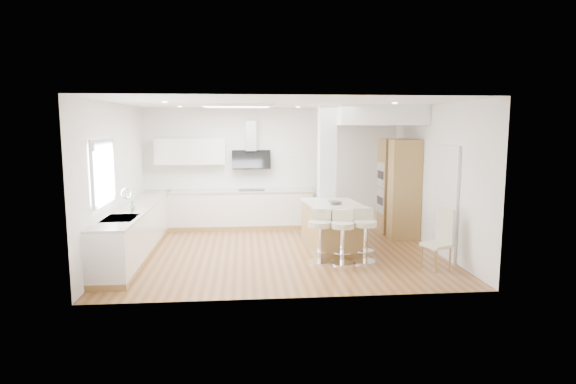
{
  "coord_description": "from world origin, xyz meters",
  "views": [
    {
      "loc": [
        -0.67,
        -8.93,
        2.4
      ],
      "look_at": [
        0.18,
        0.4,
        1.09
      ],
      "focal_mm": 30.0,
      "sensor_mm": 36.0,
      "label": 1
    }
  ],
  "objects": [
    {
      "name": "pillar",
      "position": [
        1.05,
        0.95,
        1.4
      ],
      "size": [
        0.35,
        0.35,
        2.8
      ],
      "color": "silver",
      "rests_on": "ground"
    },
    {
      "name": "ceiling",
      "position": [
        0.0,
        0.0,
        0.0
      ],
      "size": [
        6.0,
        5.0,
        0.02
      ],
      "primitive_type": "cube",
      "color": "white",
      "rests_on": "ground"
    },
    {
      "name": "counter_back",
      "position": [
        -0.91,
        2.22,
        0.7
      ],
      "size": [
        3.62,
        0.63,
        2.5
      ],
      "color": "#A17E45",
      "rests_on": "ground"
    },
    {
      "name": "counter_left",
      "position": [
        -2.7,
        0.23,
        0.46
      ],
      "size": [
        0.63,
        4.5,
        1.35
      ],
      "color": "#A17E45",
      "rests_on": "ground"
    },
    {
      "name": "wall_right",
      "position": [
        3.0,
        0.0,
        1.4
      ],
      "size": [
        0.04,
        5.0,
        2.8
      ],
      "primitive_type": "cube",
      "color": "white",
      "rests_on": "ground"
    },
    {
      "name": "bar_stool_b",
      "position": [
        1.01,
        -0.89,
        0.52
      ],
      "size": [
        0.5,
        0.5,
        0.93
      ],
      "rotation": [
        0.0,
        0.0,
        -0.22
      ],
      "color": "white",
      "rests_on": "ground"
    },
    {
      "name": "peninsula",
      "position": [
        1.03,
        0.1,
        0.46
      ],
      "size": [
        1.15,
        1.6,
        0.99
      ],
      "rotation": [
        0.0,
        0.0,
        0.1
      ],
      "color": "#A17E45",
      "rests_on": "ground"
    },
    {
      "name": "oven_column",
      "position": [
        2.68,
        1.23,
        1.05
      ],
      "size": [
        0.63,
        1.21,
        2.1
      ],
      "color": "#A17E45",
      "rests_on": "ground"
    },
    {
      "name": "skylight",
      "position": [
        -0.79,
        0.6,
        2.77
      ],
      "size": [
        4.1,
        2.1,
        0.06
      ],
      "color": "silver",
      "rests_on": "ground"
    },
    {
      "name": "wall_left",
      "position": [
        -3.0,
        0.0,
        1.4
      ],
      "size": [
        0.04,
        5.0,
        2.8
      ],
      "primitive_type": "cube",
      "color": "white",
      "rests_on": "ground"
    },
    {
      "name": "ground",
      "position": [
        0.0,
        0.0,
        0.0
      ],
      "size": [
        6.0,
        6.0,
        0.0
      ],
      "primitive_type": "plane",
      "color": "#926036",
      "rests_on": "ground"
    },
    {
      "name": "bar_stool_a",
      "position": [
        0.64,
        -0.77,
        0.53
      ],
      "size": [
        0.52,
        0.52,
        0.94
      ],
      "rotation": [
        0.0,
        0.0,
        -0.27
      ],
      "color": "white",
      "rests_on": "ground"
    },
    {
      "name": "wall_back",
      "position": [
        0.0,
        2.5,
        1.4
      ],
      "size": [
        6.0,
        0.04,
        2.8
      ],
      "primitive_type": "cube",
      "color": "white",
      "rests_on": "ground"
    },
    {
      "name": "soffit",
      "position": [
        2.1,
        1.4,
        2.6
      ],
      "size": [
        1.78,
        2.2,
        0.4
      ],
      "color": "white",
      "rests_on": "ground"
    },
    {
      "name": "doorway_right",
      "position": [
        2.97,
        -0.6,
        1.0
      ],
      "size": [
        0.05,
        1.0,
        2.1
      ],
      "color": "#4E463D",
      "rests_on": "ground"
    },
    {
      "name": "bar_stool_c",
      "position": [
        1.42,
        -0.83,
        0.53
      ],
      "size": [
        0.44,
        0.44,
        0.94
      ],
      "rotation": [
        0.0,
        0.0,
        0.03
      ],
      "color": "white",
      "rests_on": "ground"
    },
    {
      "name": "dining_chair",
      "position": [
        2.6,
        -1.33,
        0.55
      ],
      "size": [
        0.53,
        0.53,
        1.02
      ],
      "rotation": [
        0.0,
        0.0,
        0.44
      ],
      "color": "beige",
      "rests_on": "ground"
    },
    {
      "name": "window_left",
      "position": [
        -2.96,
        -0.9,
        1.69
      ],
      "size": [
        0.06,
        1.28,
        1.07
      ],
      "color": "white",
      "rests_on": "ground"
    }
  ]
}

